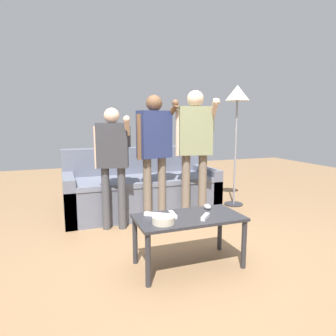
# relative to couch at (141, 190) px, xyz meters

# --- Properties ---
(ground_plane) EXTENTS (12.00, 12.00, 0.00)m
(ground_plane) POSITION_rel_couch_xyz_m (0.08, -1.45, -0.31)
(ground_plane) COLOR #93704C
(couch) EXTENTS (2.07, 0.87, 0.89)m
(couch) POSITION_rel_couch_xyz_m (0.00, 0.00, 0.00)
(couch) COLOR slate
(couch) RESTS_ON ground
(coffee_table) EXTENTS (0.93, 0.48, 0.45)m
(coffee_table) POSITION_rel_couch_xyz_m (-0.03, -1.70, 0.08)
(coffee_table) COLOR #2D2D33
(coffee_table) RESTS_ON ground
(snack_bowl) EXTENTS (0.18, 0.18, 0.06)m
(snack_bowl) POSITION_rel_couch_xyz_m (-0.30, -1.80, 0.17)
(snack_bowl) COLOR beige
(snack_bowl) RESTS_ON coffee_table
(game_remote_nunchuk) EXTENTS (0.06, 0.09, 0.05)m
(game_remote_nunchuk) POSITION_rel_couch_xyz_m (0.22, -1.57, 0.17)
(game_remote_nunchuk) COLOR white
(game_remote_nunchuk) RESTS_ON coffee_table
(floor_lamp) EXTENTS (0.35, 0.35, 1.78)m
(floor_lamp) POSITION_rel_couch_xyz_m (1.42, -0.16, 1.24)
(floor_lamp) COLOR #2D2D33
(floor_lamp) RESTS_ON ground
(player_left) EXTENTS (0.40, 0.40, 1.42)m
(player_left) POSITION_rel_couch_xyz_m (-0.48, -0.56, 0.58)
(player_left) COLOR #47474C
(player_left) RESTS_ON ground
(player_center) EXTENTS (0.49, 0.31, 1.58)m
(player_center) POSITION_rel_couch_xyz_m (0.05, -0.50, 0.68)
(player_center) COLOR #756656
(player_center) RESTS_ON ground
(player_right) EXTENTS (0.47, 0.45, 1.64)m
(player_right) POSITION_rel_couch_xyz_m (0.53, -0.61, 0.72)
(player_right) COLOR #756656
(player_right) RESTS_ON ground
(game_remote_wand_near) EXTENTS (0.13, 0.13, 0.03)m
(game_remote_wand_near) POSITION_rel_couch_xyz_m (0.08, -1.80, 0.16)
(game_remote_wand_near) COLOR white
(game_remote_wand_near) RESTS_ON coffee_table
(game_remote_wand_far) EXTENTS (0.16, 0.12, 0.03)m
(game_remote_wand_far) POSITION_rel_couch_xyz_m (-0.31, -1.59, 0.16)
(game_remote_wand_far) COLOR white
(game_remote_wand_far) RESTS_ON coffee_table
(game_remote_wand_spare) EXTENTS (0.05, 0.17, 0.03)m
(game_remote_wand_spare) POSITION_rel_couch_xyz_m (-0.16, -1.65, 0.16)
(game_remote_wand_spare) COLOR white
(game_remote_wand_spare) RESTS_ON coffee_table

